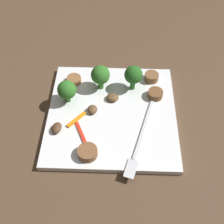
{
  "coord_description": "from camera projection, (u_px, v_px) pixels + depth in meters",
  "views": [
    {
      "loc": [
        0.34,
        0.01,
        0.45
      ],
      "look_at": [
        0.0,
        0.0,
        0.01
      ],
      "focal_mm": 45.71,
      "sensor_mm": 36.0,
      "label": 1
    }
  ],
  "objects": [
    {
      "name": "sausage_slice_1",
      "position": [
        155.0,
        94.0,
        0.58
      ],
      "size": [
        0.04,
        0.04,
        0.01
      ],
      "primitive_type": "cylinder",
      "rotation": [
        0.0,
        0.0,
        2.95
      ],
      "color": "brown",
      "rests_on": "plate"
    },
    {
      "name": "broccoli_floret_2",
      "position": [
        67.0,
        90.0,
        0.55
      ],
      "size": [
        0.04,
        0.04,
        0.05
      ],
      "color": "#347525",
      "rests_on": "plate"
    },
    {
      "name": "sausage_slice_2",
      "position": [
        74.0,
        80.0,
        0.6
      ],
      "size": [
        0.03,
        0.03,
        0.01
      ],
      "primitive_type": "cylinder",
      "rotation": [
        0.0,
        0.0,
        1.49
      ],
      "color": "brown",
      "rests_on": "plate"
    },
    {
      "name": "pepper_strip_1",
      "position": [
        82.0,
        135.0,
        0.52
      ],
      "size": [
        0.06,
        0.03,
        0.0
      ],
      "primitive_type": "cube",
      "rotation": [
        0.0,
        0.0,
        0.43
      ],
      "color": "red",
      "rests_on": "plate"
    },
    {
      "name": "sausage_slice_3",
      "position": [
        151.0,
        77.0,
        0.6
      ],
      "size": [
        0.04,
        0.04,
        0.02
      ],
      "primitive_type": "cylinder",
      "rotation": [
        0.0,
        0.0,
        1.85
      ],
      "color": "brown",
      "rests_on": "plate"
    },
    {
      "name": "broccoli_floret_1",
      "position": [
        100.0,
        75.0,
        0.57
      ],
      "size": [
        0.04,
        0.04,
        0.06
      ],
      "color": "#347525",
      "rests_on": "plate"
    },
    {
      "name": "broccoli_floret_0",
      "position": [
        133.0,
        75.0,
        0.57
      ],
      "size": [
        0.04,
        0.04,
        0.06
      ],
      "color": "#296420",
      "rests_on": "plate"
    },
    {
      "name": "sausage_slice_0",
      "position": [
        88.0,
        152.0,
        0.49
      ],
      "size": [
        0.05,
        0.05,
        0.01
      ],
      "primitive_type": "cylinder",
      "rotation": [
        0.0,
        0.0,
        0.74
      ],
      "color": "brown",
      "rests_on": "plate"
    },
    {
      "name": "fork",
      "position": [
        140.0,
        141.0,
        0.51
      ],
      "size": [
        0.18,
        0.06,
        0.0
      ],
      "rotation": [
        0.0,
        0.0,
        -0.28
      ],
      "color": "silver",
      "rests_on": "plate"
    },
    {
      "name": "mushroom_0",
      "position": [
        57.0,
        128.0,
        0.53
      ],
      "size": [
        0.03,
        0.02,
        0.01
      ],
      "primitive_type": "ellipsoid",
      "rotation": [
        0.0,
        0.0,
        6.12
      ],
      "color": "#4C331E",
      "rests_on": "plate"
    },
    {
      "name": "ground_plane",
      "position": [
        112.0,
        116.0,
        0.57
      ],
      "size": [
        1.4,
        1.4,
        0.0
      ],
      "primitive_type": "plane",
      "color": "#4C3826"
    },
    {
      "name": "pepper_strip_0",
      "position": [
        76.0,
        119.0,
        0.54
      ],
      "size": [
        0.04,
        0.03,
        0.0
      ],
      "primitive_type": "cube",
      "rotation": [
        0.0,
        0.0,
        2.42
      ],
      "color": "orange",
      "rests_on": "plate"
    },
    {
      "name": "plate",
      "position": [
        112.0,
        114.0,
        0.56
      ],
      "size": [
        0.25,
        0.25,
        0.01
      ],
      "primitive_type": "cube",
      "color": "white",
      "rests_on": "ground_plane"
    },
    {
      "name": "mushroom_1",
      "position": [
        112.0,
        97.0,
        0.57
      ],
      "size": [
        0.02,
        0.03,
        0.01
      ],
      "primitive_type": "ellipsoid",
      "rotation": [
        0.0,
        0.0,
        4.63
      ],
      "color": "brown",
      "rests_on": "plate"
    },
    {
      "name": "mushroom_2",
      "position": [
        92.0,
        107.0,
        0.56
      ],
      "size": [
        0.02,
        0.02,
        0.01
      ],
      "primitive_type": "ellipsoid",
      "rotation": [
        0.0,
        0.0,
        2.99
      ],
      "color": "brown",
      "rests_on": "plate"
    }
  ]
}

